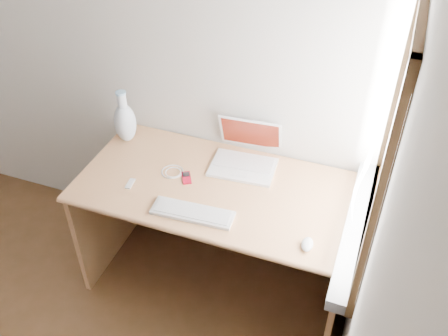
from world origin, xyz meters
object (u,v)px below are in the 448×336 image
(laptop, at_px, (246,156))
(vase, at_px, (125,121))
(external_keyboard, at_px, (193,213))
(desk, at_px, (223,206))

(laptop, distance_m, vase, 0.71)
(laptop, height_order, vase, vase)
(laptop, distance_m, external_keyboard, 0.48)
(external_keyboard, bearing_deg, vase, 140.11)
(desk, height_order, external_keyboard, external_keyboard)
(vase, bearing_deg, laptop, 2.16)
(desk, bearing_deg, vase, 169.84)
(desk, relative_size, vase, 4.52)
(laptop, bearing_deg, vase, 178.02)
(external_keyboard, relative_size, vase, 1.29)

